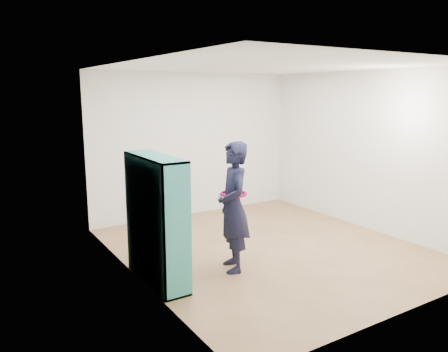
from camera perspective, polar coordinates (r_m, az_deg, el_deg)
floor at (r=6.52m, az=5.83°, el=-9.36°), size 4.50×4.50×0.00m
ceiling at (r=6.12m, az=6.31°, el=14.11°), size 4.50×4.50×0.00m
wall_left at (r=5.22m, az=-11.54°, el=0.17°), size 0.02×4.50×2.60m
wall_right at (r=7.57m, az=18.11°, el=3.15°), size 0.02×4.50×2.60m
wall_back at (r=8.06m, az=-3.83°, el=4.11°), size 4.00×0.02×2.60m
wall_front at (r=4.66m, az=23.32°, el=-1.80°), size 4.00×0.02×2.60m
bookshelf at (r=5.24m, az=-9.05°, el=-5.97°), size 0.33×1.15×1.53m
person at (r=5.51m, az=1.24°, el=-4.04°), size 0.57×0.70×1.66m
smartphone at (r=5.54m, az=-0.59°, el=-2.80°), size 0.02×0.11×0.14m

